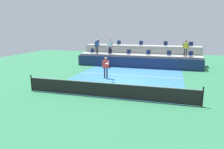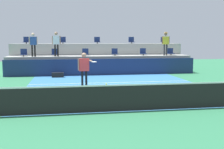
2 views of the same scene
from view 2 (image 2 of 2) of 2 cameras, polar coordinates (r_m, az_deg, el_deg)
ground_plane at (r=13.32m, az=1.59°, el=-3.20°), size 40.00×40.00×0.00m
court_inner_paint at (r=14.29m, az=0.82°, el=-2.49°), size 9.00×10.00×0.01m
court_service_line at (r=15.65m, az=-0.09°, el=-1.65°), size 9.00×0.06×0.00m
tennis_net at (r=9.40m, az=6.27°, el=-4.41°), size 10.48×0.08×1.07m
sponsor_backboard at (r=19.12m, az=-1.84°, el=1.55°), size 13.00×0.16×1.10m
seating_tier_lower at (r=20.40m, az=-2.33°, el=2.09°), size 13.00×1.80×1.25m
seating_tier_upper at (r=22.15m, az=-2.91°, el=3.57°), size 13.00×1.80×2.10m
stadium_chair_lower_far_left at (r=20.32m, az=-17.48°, el=4.13°), size 0.44×0.40×0.52m
stadium_chair_lower_left at (r=20.14m, az=-11.52°, el=4.29°), size 0.44×0.40×0.52m
stadium_chair_lower_mid_left at (r=20.18m, az=-5.40°, el=4.40°), size 0.44×0.40×0.52m
stadium_chair_lower_mid_right at (r=20.44m, az=0.57°, el=4.47°), size 0.44×0.40×0.52m
stadium_chair_lower_right at (r=20.91m, az=6.34°, el=4.48°), size 0.44×0.40×0.52m
stadium_chair_lower_far_right at (r=21.59m, az=11.80°, el=4.45°), size 0.44×0.40×0.52m
stadium_chair_upper_far_left at (r=22.09m, az=-16.97°, el=6.56°), size 0.44×0.40×0.52m
stadium_chair_upper_left at (r=21.91m, az=-9.93°, el=6.75°), size 0.44×0.40×0.52m
stadium_chair_upper_center at (r=22.05m, az=-3.02°, el=6.85°), size 0.44×0.40×0.52m
stadium_chair_upper_right at (r=22.52m, az=3.97°, el=6.84°), size 0.44×0.40×0.52m
stadium_chair_upper_far_right at (r=23.28m, az=10.43°, el=6.75°), size 0.44×0.40×0.52m
tennis_player at (r=13.67m, az=-5.61°, el=1.60°), size 0.85×1.19×1.75m
spectator_in_grey at (r=19.84m, az=-15.67°, el=6.27°), size 0.57×0.25×1.60m
spectator_in_white at (r=19.73m, az=-11.23°, el=6.54°), size 0.59×0.25×1.67m
spectator_with_hat at (r=21.01m, az=10.82°, el=6.65°), size 0.58×0.43×1.70m
tennis_ball at (r=11.29m, az=-1.17°, el=-1.93°), size 0.07×0.07×0.07m
equipment_bag at (r=18.26m, az=-10.95°, el=-0.09°), size 0.76×0.28×0.30m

